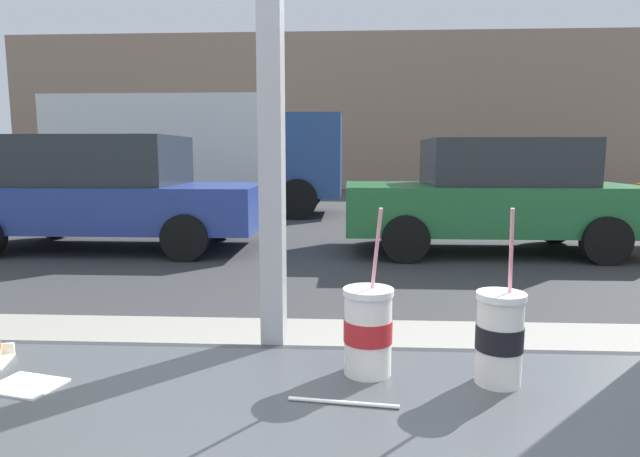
# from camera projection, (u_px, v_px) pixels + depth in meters

# --- Properties ---
(ground_plane) EXTENTS (60.00, 60.00, 0.00)m
(ground_plane) POSITION_uv_depth(u_px,v_px,m) (338.00, 238.00, 9.21)
(ground_plane) COLOR #38383A
(sidewalk_strip) EXTENTS (16.00, 2.80, 0.14)m
(sidewalk_strip) POSITION_uv_depth(u_px,v_px,m) (315.00, 412.00, 2.87)
(sidewalk_strip) COLOR #9E998E
(sidewalk_strip) RESTS_ON ground
(building_facade_far) EXTENTS (28.00, 1.20, 6.30)m
(building_facade_far) POSITION_uv_depth(u_px,v_px,m) (344.00, 113.00, 22.25)
(building_facade_far) COLOR gray
(building_facade_far) RESTS_ON ground
(soda_cup_left) EXTENTS (0.09, 0.09, 0.33)m
(soda_cup_left) POSITION_uv_depth(u_px,v_px,m) (499.00, 337.00, 0.98)
(soda_cup_left) COLOR silver
(soda_cup_left) RESTS_ON window_counter
(soda_cup_right) EXTENTS (0.10, 0.10, 0.33)m
(soda_cup_right) POSITION_uv_depth(u_px,v_px,m) (368.00, 330.00, 1.03)
(soda_cup_right) COLOR white
(soda_cup_right) RESTS_ON window_counter
(loose_straw) EXTENTS (0.19, 0.03, 0.01)m
(loose_straw) POSITION_uv_depth(u_px,v_px,m) (343.00, 403.00, 0.91)
(loose_straw) COLOR white
(loose_straw) RESTS_ON window_counter
(napkin_wrapper) EXTENTS (0.14, 0.12, 0.00)m
(napkin_wrapper) POSITION_uv_depth(u_px,v_px,m) (26.00, 385.00, 0.98)
(napkin_wrapper) COLOR white
(napkin_wrapper) RESTS_ON window_counter
(parked_car_blue) EXTENTS (4.58, 2.05, 1.71)m
(parked_car_blue) POSITION_uv_depth(u_px,v_px,m) (107.00, 192.00, 8.14)
(parked_car_blue) COLOR #283D93
(parked_car_blue) RESTS_ON ground
(parked_car_green) EXTENTS (4.20, 1.96, 1.66)m
(parked_car_green) POSITION_uv_depth(u_px,v_px,m) (493.00, 195.00, 7.84)
(parked_car_green) COLOR #236B38
(parked_car_green) RESTS_ON ground
(box_truck) EXTENTS (6.74, 2.44, 2.76)m
(box_truck) POSITION_uv_depth(u_px,v_px,m) (197.00, 150.00, 12.85)
(box_truck) COLOR silver
(box_truck) RESTS_ON ground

